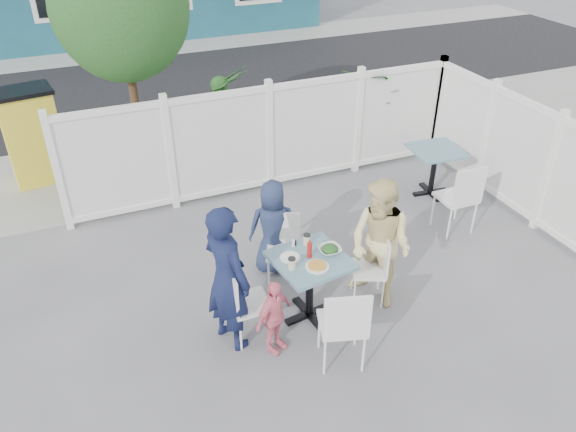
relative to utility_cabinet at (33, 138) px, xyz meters
name	(u,v)px	position (x,y,z in m)	size (l,w,h in m)	color
ground	(336,281)	(3.07, -4.00, -0.70)	(80.00, 80.00, 0.00)	slate
near_sidewalk	(235,151)	(3.07, -0.20, -0.69)	(24.00, 2.60, 0.01)	gray
street	(183,84)	(3.07, 3.50, -0.69)	(24.00, 5.00, 0.01)	black
far_sidewalk	(155,48)	(3.07, 6.60, -0.69)	(24.00, 1.60, 0.01)	gray
fence_back	(269,140)	(3.17, -1.60, 0.09)	(5.86, 0.08, 1.60)	white
fence_right	(515,157)	(6.07, -3.40, 0.09)	(0.08, 3.66, 1.60)	white
tree	(120,7)	(1.47, -0.70, 1.89)	(1.80, 1.62, 3.59)	#382316
utility_cabinet	(33,138)	(0.00, 0.00, 0.00)	(0.75, 0.54, 1.39)	yellow
potted_shrub_a	(227,122)	(2.75, -0.90, 0.15)	(0.95, 0.95, 1.70)	#19431B
potted_shrub_b	(358,108)	(4.96, -1.00, 0.08)	(1.40, 1.21, 1.56)	#19431B
main_table	(310,272)	(2.53, -4.42, -0.10)	(0.82, 0.82, 0.77)	teal
spare_table	(435,159)	(5.31, -2.69, -0.14)	(0.75, 0.75, 0.72)	teal
chair_left	(242,299)	(1.78, -4.45, -0.19)	(0.39, 0.41, 0.88)	white
chair_right	(376,264)	(3.31, -4.43, -0.21)	(0.49, 0.49, 0.83)	white
chair_back	(283,243)	(2.53, -3.69, -0.21)	(0.50, 0.49, 0.84)	white
chair_near	(344,323)	(2.53, -5.19, -0.14)	(0.54, 0.53, 0.96)	white
chair_spare	(461,194)	(5.00, -3.69, -0.11)	(0.46, 0.44, 1.00)	white
man	(227,278)	(1.64, -4.43, 0.10)	(0.58, 0.38, 1.60)	#12193C
woman	(380,245)	(3.33, -4.46, 0.05)	(0.73, 0.57, 1.50)	#EBC94C
boy	(273,227)	(2.49, -3.49, -0.10)	(0.58, 0.38, 1.18)	navy
toddler	(274,317)	(2.00, -4.74, -0.27)	(0.50, 0.21, 0.85)	pink
plate_main	(317,267)	(2.53, -4.58, 0.08)	(0.24, 0.24, 0.02)	white
plate_side	(290,258)	(2.34, -4.34, 0.08)	(0.21, 0.21, 0.01)	white
salad_bowl	(330,250)	(2.76, -4.40, 0.10)	(0.23, 0.23, 0.06)	white
coffee_cup_a	(292,264)	(2.29, -4.50, 0.13)	(0.07, 0.07, 0.11)	beige
coffee_cup_b	(307,240)	(2.60, -4.18, 0.13)	(0.07, 0.07, 0.11)	beige
ketchup_bottle	(309,250)	(2.53, -4.39, 0.16)	(0.05, 0.05, 0.17)	#AC1916
salt_shaker	(293,243)	(2.46, -4.15, 0.11)	(0.03, 0.03, 0.08)	white
pepper_shaker	(295,243)	(2.48, -4.15, 0.11)	(0.03, 0.03, 0.06)	black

